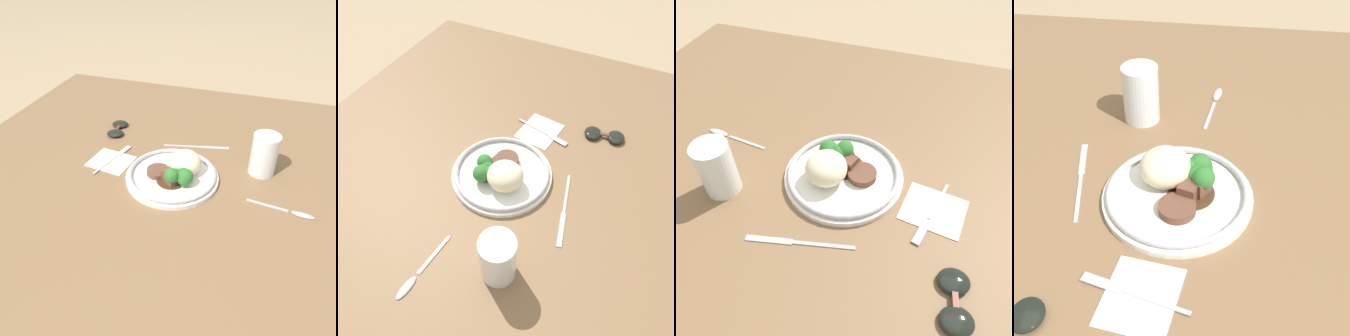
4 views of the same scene
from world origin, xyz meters
The scene contains 9 objects.
ground_plane centered at (0.00, 0.00, 0.00)m, with size 8.00×8.00×0.00m, color #998466.
dining_table centered at (0.00, 0.00, 0.02)m, with size 1.39×1.23×0.03m.
napkin centered at (-0.22, 0.01, 0.03)m, with size 0.13×0.12×0.00m.
plate centered at (-0.01, -0.02, 0.05)m, with size 0.25×0.25×0.08m.
juice_glass centered at (0.21, 0.09, 0.08)m, with size 0.07×0.07×0.12m.
fork centered at (-0.21, 0.03, 0.04)m, with size 0.05×0.17×0.00m.
knife centered at (0.01, 0.16, 0.03)m, with size 0.20×0.05×0.00m.
spoon centered at (0.30, -0.06, 0.03)m, with size 0.16×0.03×0.01m.
sunglasses centered at (-0.28, 0.18, 0.04)m, with size 0.07×0.12×0.02m.
Camera 1 is at (0.18, -0.70, 0.59)m, focal length 35.00 mm.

